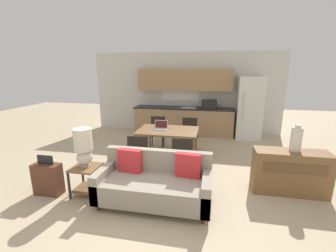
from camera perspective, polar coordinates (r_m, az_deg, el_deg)
ground_plane at (r=3.86m, az=-4.91°, el=-19.36°), size 20.00×20.00×0.00m
wall_back at (r=7.81m, az=4.31°, el=8.42°), size 6.40×0.07×2.70m
kitchen_counter at (r=7.58m, az=4.10°, el=4.35°), size 3.31×0.65×2.15m
refrigerator at (r=7.46m, az=19.85°, el=4.35°), size 0.74×0.79×1.93m
dining_table at (r=5.33m, az=-0.02°, el=-1.61°), size 1.41×0.97×0.74m
couch at (r=3.78m, az=-3.33°, el=-14.19°), size 1.81×0.80×0.84m
side_table at (r=4.21m, az=-20.02°, el=-11.80°), size 0.45×0.45×0.52m
table_lamp at (r=4.06m, az=-20.68°, el=-4.78°), size 0.30×0.30×0.66m
credenza at (r=4.55m, az=28.54°, el=-10.22°), size 1.23×0.43×0.77m
vase at (r=4.41m, az=29.80°, el=-2.83°), size 0.18×0.18×0.46m
dining_chair_far_left at (r=6.25m, az=-2.70°, el=-1.19°), size 0.46×0.46×0.86m
dining_chair_far_right at (r=6.10m, az=5.53°, el=-1.60°), size 0.48×0.48×0.86m
dining_chair_near_right at (r=4.53m, az=3.62°, el=-7.24°), size 0.47×0.47×0.86m
dining_chair_near_left at (r=4.69m, az=-7.45°, el=-6.56°), size 0.48×0.48×0.86m
laptop at (r=5.39m, az=-1.89°, el=-0.23°), size 0.33×0.26×0.20m
suitcase at (r=4.52m, az=-28.20°, el=-11.70°), size 0.48×0.22×0.72m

